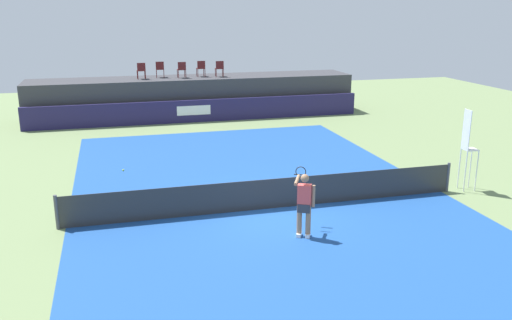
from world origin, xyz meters
The scene contains 15 objects.
ground_plane centered at (0.00, 3.00, 0.00)m, with size 48.00×48.00×0.00m, color #6B7F51.
court_inner centered at (0.00, 0.00, 0.00)m, with size 12.00×22.00×0.00m, color #1C478C.
sponsor_wall centered at (0.00, 13.50, 0.60)m, with size 18.00×0.22×1.20m.
spectator_platform centered at (0.00, 15.30, 1.10)m, with size 18.00×2.80×2.20m, color #38383D.
spectator_chair_far_left centered at (-2.85, 15.04, 2.69)m, with size 0.45×0.45×0.89m.
spectator_chair_left centered at (-1.81, 15.47, 2.69)m, with size 0.48×0.48×0.89m.
spectator_chair_center centered at (-0.68, 14.98, 2.69)m, with size 0.45×0.45×0.89m.
spectator_chair_right centered at (0.44, 15.29, 2.69)m, with size 0.45×0.45×0.89m.
spectator_chair_far_right centered at (1.44, 14.96, 2.69)m, with size 0.46×0.46×0.89m.
umpire_chair centered at (6.84, 0.01, 1.59)m, with size 0.48×0.48×2.76m.
tennis_net centered at (0.00, 0.00, 0.47)m, with size 12.40×0.02×0.95m, color #2D2D2D.
net_post_near centered at (-6.20, 0.00, 0.50)m, with size 0.10×0.10×1.00m, color #4C4C51.
net_post_far centered at (6.20, 0.00, 0.50)m, with size 0.10×0.10×1.00m, color #4C4C51.
tennis_player centered at (0.28, -2.24, 0.96)m, with size 0.65×1.26×1.77m.
tennis_ball centered at (-4.27, 5.23, 0.04)m, with size 0.07×0.07×0.07m, color #D8EA33.
Camera 1 is at (-4.48, -15.04, 6.01)m, focal length 38.06 mm.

